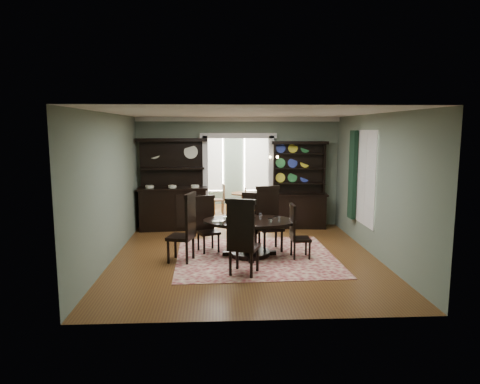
{
  "coord_description": "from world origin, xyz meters",
  "views": [
    {
      "loc": [
        -0.56,
        -8.69,
        2.69
      ],
      "look_at": [
        -0.08,
        0.6,
        1.31
      ],
      "focal_mm": 32.0,
      "sensor_mm": 36.0,
      "label": 1
    }
  ],
  "objects_px": {
    "dining_table": "(249,231)",
    "welsh_dresser": "(299,196)",
    "parlor_table": "(243,200)",
    "sideboard": "(173,198)"
  },
  "relations": [
    {
      "from": "dining_table",
      "to": "welsh_dresser",
      "type": "xyz_separation_m",
      "value": [
        1.55,
        2.61,
        0.31
      ]
    },
    {
      "from": "dining_table",
      "to": "parlor_table",
      "type": "xyz_separation_m",
      "value": [
        0.12,
        4.5,
        -0.1
      ]
    },
    {
      "from": "sideboard",
      "to": "welsh_dresser",
      "type": "bearing_deg",
      "value": -3.62
    },
    {
      "from": "dining_table",
      "to": "welsh_dresser",
      "type": "distance_m",
      "value": 3.06
    },
    {
      "from": "sideboard",
      "to": "parlor_table",
      "type": "bearing_deg",
      "value": 39.67
    },
    {
      "from": "dining_table",
      "to": "sideboard",
      "type": "xyz_separation_m",
      "value": [
        -1.87,
        2.58,
        0.31
      ]
    },
    {
      "from": "sideboard",
      "to": "parlor_table",
      "type": "xyz_separation_m",
      "value": [
        2.0,
        1.91,
        -0.41
      ]
    },
    {
      "from": "welsh_dresser",
      "to": "parlor_table",
      "type": "relative_size",
      "value": 3.2
    },
    {
      "from": "dining_table",
      "to": "parlor_table",
      "type": "relative_size",
      "value": 2.83
    },
    {
      "from": "sideboard",
      "to": "welsh_dresser",
      "type": "distance_m",
      "value": 3.43
    }
  ]
}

